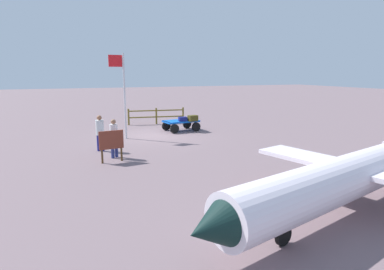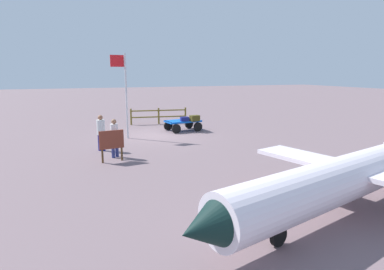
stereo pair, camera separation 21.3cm
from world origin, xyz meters
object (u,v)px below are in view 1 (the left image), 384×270
object	(u,v)px
worker_trailing	(100,130)
signboard	(111,142)
worker_lead	(114,136)
suitcase_tan	(183,119)
airplane_near	(353,175)
suitcase_maroon	(193,118)
luggage_cart	(181,123)
flagpole	(123,89)

from	to	relation	value
worker_trailing	signboard	distance (m)	2.13
worker_lead	signboard	distance (m)	0.70
suitcase_tan	airplane_near	xyz separation A→B (m)	(0.00, 12.58, 0.23)
worker_trailing	airplane_near	xyz separation A→B (m)	(-5.23, 9.34, 0.04)
suitcase_maroon	airplane_near	xyz separation A→B (m)	(0.59, 12.37, 0.18)
luggage_cart	signboard	world-z (taller)	signboard
suitcase_maroon	airplane_near	size ratio (longest dim) A/B	0.06
airplane_near	signboard	distance (m)	8.80
luggage_cart	signboard	size ratio (longest dim) A/B	1.72
luggage_cart	worker_trailing	xyz separation A→B (m)	(5.23, 3.58, 0.49)
worker_lead	flagpole	distance (m)	4.44
suitcase_tan	suitcase_maroon	world-z (taller)	suitcase_maroon
worker_lead	suitcase_tan	bearing A→B (deg)	-135.79
suitcase_maroon	worker_lead	bearing A→B (deg)	39.69
luggage_cart	worker_trailing	world-z (taller)	worker_trailing
worker_trailing	airplane_near	world-z (taller)	airplane_near
luggage_cart	signboard	bearing A→B (deg)	48.61
worker_lead	flagpole	bearing A→B (deg)	-106.12
suitcase_maroon	suitcase_tan	bearing A→B (deg)	-19.14
suitcase_tan	flagpole	bearing A→B (deg)	11.83
worker_trailing	signboard	xyz separation A→B (m)	(-0.21, 2.11, -0.15)
worker_trailing	flagpole	distance (m)	3.39
suitcase_maroon	airplane_near	distance (m)	12.39
worker_lead	luggage_cart	bearing A→B (deg)	-133.73
luggage_cart	worker_trailing	size ratio (longest dim) A/B	1.34
suitcase_tan	flagpole	size ratio (longest dim) A/B	0.11
flagpole	suitcase_tan	bearing A→B (deg)	-168.17
flagpole	airplane_near	bearing A→B (deg)	107.35
luggage_cart	suitcase_maroon	world-z (taller)	suitcase_maroon
flagpole	worker_lead	bearing A→B (deg)	73.88
suitcase_maroon	signboard	world-z (taller)	signboard
luggage_cart	suitcase_tan	xyz separation A→B (m)	(-0.01, 0.34, 0.30)
luggage_cart	worker_trailing	distance (m)	6.36
worker_trailing	worker_lead	bearing A→B (deg)	105.87
suitcase_maroon	worker_trailing	xyz separation A→B (m)	(5.82, 3.04, 0.14)
luggage_cart	suitcase_maroon	xyz separation A→B (m)	(-0.59, 0.55, 0.35)
suitcase_maroon	worker_trailing	bearing A→B (deg)	27.56
suitcase_tan	flagpole	world-z (taller)	flagpole
luggage_cart	worker_trailing	bearing A→B (deg)	34.43
luggage_cart	worker_lead	xyz separation A→B (m)	(4.81, 5.03, 0.46)
suitcase_maroon	flagpole	world-z (taller)	flagpole
airplane_near	worker_lead	bearing A→B (deg)	-58.58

